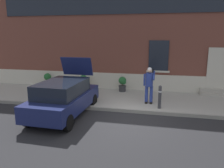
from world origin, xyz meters
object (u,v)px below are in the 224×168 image
at_px(bollard_near_person, 160,96).
at_px(hatchback_car_navy, 64,97).
at_px(planter_cream, 48,80).
at_px(person_on_phone, 149,83).
at_px(planter_charcoal, 122,84).
at_px(planter_terracotta, 84,81).

bearing_deg(bollard_near_person, hatchback_car_navy, -160.90).
relative_size(bollard_near_person, planter_cream, 1.22).
bearing_deg(hatchback_car_navy, person_on_phone, 29.58).
relative_size(person_on_phone, planter_charcoal, 2.03).
xyz_separation_m(hatchback_car_navy, planter_charcoal, (1.79, 4.01, -0.19)).
xyz_separation_m(planter_cream, planter_charcoal, (4.79, -0.16, 0.00)).
height_order(bollard_near_person, planter_cream, bollard_near_person).
bearing_deg(person_on_phone, planter_charcoal, 131.30).
bearing_deg(planter_charcoal, planter_cream, 178.06).
xyz_separation_m(bollard_near_person, planter_charcoal, (-2.12, 2.66, -0.11)).
relative_size(hatchback_car_navy, planter_terracotta, 4.78).
distance_m(hatchback_car_navy, planter_terracotta, 4.15).
relative_size(planter_cream, planter_terracotta, 1.00).
bearing_deg(planter_terracotta, bollard_near_person, -31.39).
xyz_separation_m(bollard_near_person, person_on_phone, (-0.51, 0.57, 0.44)).
bearing_deg(bollard_near_person, planter_terracotta, 148.61).
bearing_deg(planter_cream, bollard_near_person, -22.19).
relative_size(hatchback_car_navy, planter_cream, 4.78).
bearing_deg(bollard_near_person, person_on_phone, 131.49).
bearing_deg(person_on_phone, bollard_near_person, -44.91).
height_order(hatchback_car_navy, bollard_near_person, hatchback_car_navy).
xyz_separation_m(person_on_phone, planter_terracotta, (-4.00, 2.18, -0.55)).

